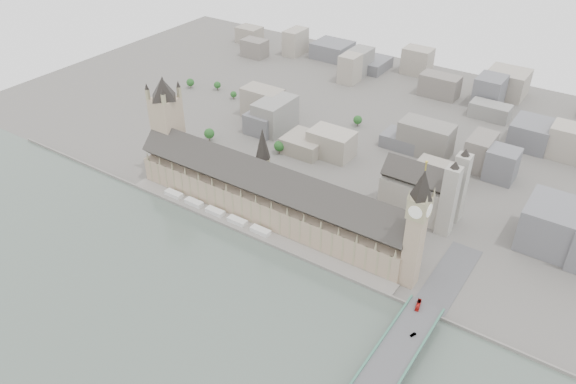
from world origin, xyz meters
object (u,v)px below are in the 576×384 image
Objects in this scene: red_bus_north at (418,305)px; westminster_abbey at (423,192)px; palace_of_westminster at (269,194)px; victoria_tower at (167,122)px; westminster_bridge at (381,379)px; elizabeth_tower at (417,221)px; car_silver at (413,335)px.

westminster_abbey is at bearing 100.27° from red_bus_north.
victoria_tower is (-122.00, 6.30, 32.50)m from palace_of_westminster.
westminster_abbey is at bearing 105.64° from westminster_bridge.
elizabeth_tower is at bearing 104.11° from westminster_bridge.
elizabeth_tower is 78.40m from car_silver.
victoria_tower is at bearing -163.50° from westminster_abbey.
victoria_tower reaches higher than red_bus_north.
westminster_abbey is at bearing 16.50° from victoria_tower.
westminster_bridge is at bearing -75.89° from elizabeth_tower.
westminster_bridge is 66.30m from red_bus_north.
westminster_bridge is at bearing -97.96° from red_bus_north.
westminster_abbey reaches higher than palace_of_westminster.
elizabeth_tower is 0.33× the size of westminster_bridge.
westminster_bridge is 4.78× the size of westminster_abbey.
palace_of_westminster is 163.49m from red_bus_north.
car_silver is at bearing -63.90° from elizabeth_tower.
red_bus_north is at bearing 93.66° from westminster_bridge.
red_bus_north is at bearing -14.69° from palace_of_westminster.
palace_of_westminster is 179.37m from car_silver.
westminster_bridge is at bearing -33.49° from palace_of_westminster.
car_silver is (3.57, 39.21, 5.88)m from westminster_bridge.
palace_of_westminster is 0.82× the size of westminster_bridge.
victoria_tower reaches higher than car_silver.
red_bus_north is at bearing -9.67° from victoria_tower.
elizabeth_tower reaches higher than westminster_abbey.
elizabeth_tower reaches higher than palace_of_westminster.
elizabeth_tower reaches higher than car_silver.
westminster_abbey is 126.44m from red_bus_north.
palace_of_westminster is at bearing -145.83° from westminster_abbey.
victoria_tower is 244.79m from westminster_abbey.
elizabeth_tower is at bearing -72.71° from westminster_abbey.
red_bus_north is (157.79, -41.37, -10.93)m from palace_of_westminster.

